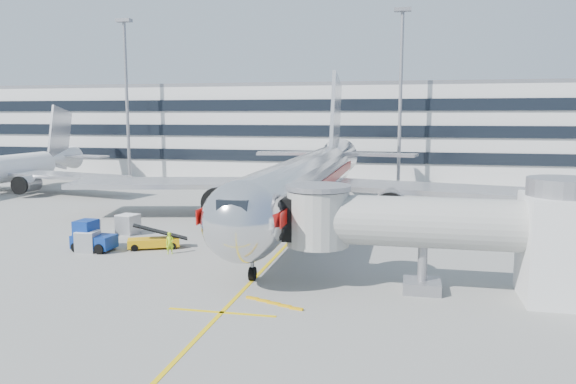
% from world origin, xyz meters
% --- Properties ---
extents(ground, '(180.00, 180.00, 0.00)m').
position_xyz_m(ground, '(0.00, 0.00, 0.00)').
color(ground, gray).
rests_on(ground, ground).
extents(lead_in_line, '(0.25, 70.00, 0.01)m').
position_xyz_m(lead_in_line, '(0.00, 10.00, 0.01)').
color(lead_in_line, yellow).
rests_on(lead_in_line, ground).
extents(stop_bar, '(6.00, 0.25, 0.01)m').
position_xyz_m(stop_bar, '(0.00, -14.00, 0.01)').
color(stop_bar, yellow).
rests_on(stop_bar, ground).
extents(main_jet, '(50.95, 48.70, 16.06)m').
position_xyz_m(main_jet, '(0.00, 11.72, 4.23)').
color(main_jet, silver).
rests_on(main_jet, ground).
extents(jet_bridge, '(17.80, 4.50, 7.00)m').
position_xyz_m(jet_bridge, '(12.18, -8.00, 3.87)').
color(jet_bridge, silver).
rests_on(jet_bridge, ground).
extents(terminal, '(150.00, 24.25, 15.60)m').
position_xyz_m(terminal, '(0.00, 57.95, 7.80)').
color(terminal, silver).
rests_on(terminal, ground).
extents(light_mast_west, '(2.40, 1.20, 25.45)m').
position_xyz_m(light_mast_west, '(-35.00, 42.00, 14.88)').
color(light_mast_west, gray).
rests_on(light_mast_west, ground).
extents(light_mast_centre, '(2.40, 1.20, 25.45)m').
position_xyz_m(light_mast_centre, '(8.00, 42.00, 14.88)').
color(light_mast_centre, gray).
rests_on(light_mast_centre, ground).
extents(belt_loader, '(4.21, 2.95, 2.00)m').
position_xyz_m(belt_loader, '(-9.99, -1.31, 0.57)').
color(belt_loader, '#DEA009').
rests_on(belt_loader, ground).
extents(baggage_tug, '(3.26, 2.19, 2.37)m').
position_xyz_m(baggage_tug, '(-14.40, -2.94, 1.03)').
color(baggage_tug, navy).
rests_on(baggage_tug, ground).
extents(cargo_container_left, '(1.76, 1.76, 1.50)m').
position_xyz_m(cargo_container_left, '(-17.06, 1.23, 0.75)').
color(cargo_container_left, '#AAACB1').
rests_on(cargo_container_left, ground).
extents(cargo_container_right, '(1.90, 1.90, 1.73)m').
position_xyz_m(cargo_container_right, '(-14.68, 3.34, 0.87)').
color(cargo_container_right, '#AAACB1').
rests_on(cargo_container_right, ground).
extents(cargo_container_front, '(1.62, 1.62, 1.60)m').
position_xyz_m(cargo_container_front, '(-14.54, -3.28, 0.80)').
color(cargo_container_front, '#AAACB1').
rests_on(cargo_container_front, ground).
extents(ramp_worker, '(0.73, 0.65, 1.68)m').
position_xyz_m(ramp_worker, '(-8.00, -2.68, 0.84)').
color(ramp_worker, '#ADE117').
rests_on(ramp_worker, ground).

